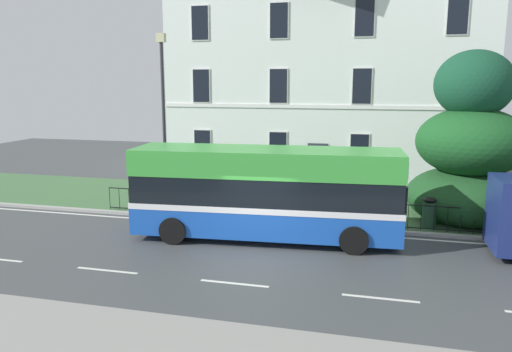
# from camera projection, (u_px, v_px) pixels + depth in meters

# --- Properties ---
(ground_plane) EXTENTS (60.00, 56.00, 0.18)m
(ground_plane) POSITION_uv_depth(u_px,v_px,m) (260.00, 249.00, 16.87)
(ground_plane) COLOR #414546
(georgian_townhouse) EXTENTS (17.96, 8.71, 12.47)m
(georgian_townhouse) POSITION_uv_depth(u_px,v_px,m) (328.00, 68.00, 29.94)
(georgian_townhouse) COLOR white
(georgian_townhouse) RESTS_ON ground_plane
(iron_verge_railing) EXTENTS (16.19, 0.04, 0.97)m
(iron_verge_railing) POSITION_uv_depth(u_px,v_px,m) (293.00, 209.00, 19.58)
(iron_verge_railing) COLOR black
(iron_verge_railing) RESTS_ON ground_plane
(evergreen_tree) EXTENTS (5.00, 5.00, 7.08)m
(evergreen_tree) POSITION_uv_depth(u_px,v_px,m) (471.00, 157.00, 19.80)
(evergreen_tree) COLOR #423328
(evergreen_tree) RESTS_ON ground_plane
(single_decker_bus) EXTENTS (9.60, 3.09, 3.28)m
(single_decker_bus) POSITION_uv_depth(u_px,v_px,m) (266.00, 192.00, 17.61)
(single_decker_bus) COLOR blue
(single_decker_bus) RESTS_ON ground_plane
(street_lamp_post) EXTENTS (0.36, 0.24, 7.44)m
(street_lamp_post) POSITION_uv_depth(u_px,v_px,m) (164.00, 112.00, 20.93)
(street_lamp_post) COLOR #333338
(street_lamp_post) RESTS_ON ground_plane
(litter_bin) EXTENTS (0.53, 0.53, 1.16)m
(litter_bin) POSITION_uv_depth(u_px,v_px,m) (429.00, 212.00, 18.84)
(litter_bin) COLOR #23472D
(litter_bin) RESTS_ON ground_plane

